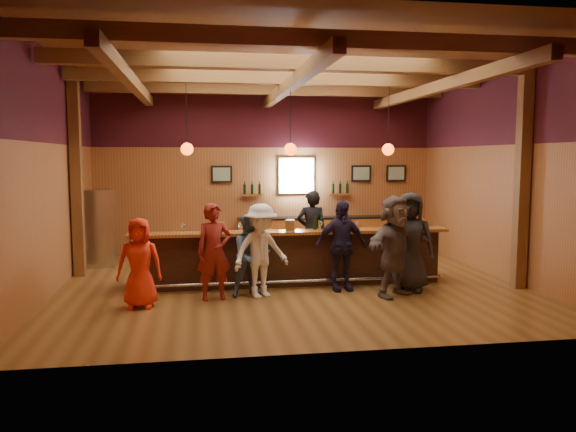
{
  "coord_description": "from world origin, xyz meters",
  "views": [
    {
      "loc": [
        -1.77,
        -10.94,
        2.55
      ],
      "look_at": [
        0.0,
        0.3,
        1.35
      ],
      "focal_mm": 35.0,
      "sensor_mm": 36.0,
      "label": 1
    }
  ],
  "objects_px": {
    "customer_orange": "(139,263)",
    "customer_denim": "(251,255)",
    "stainless_fridge": "(100,228)",
    "bottle_a": "(315,223)",
    "bar_counter": "(290,257)",
    "customer_redvest": "(214,252)",
    "customer_navy": "(341,246)",
    "customer_white": "(261,251)",
    "customer_dark": "(410,242)",
    "customer_brown": "(395,246)",
    "ice_bucket": "(290,225)",
    "back_bar_cabinet": "(312,234)",
    "bartender": "(312,231)"
  },
  "relations": [
    {
      "from": "customer_orange",
      "to": "customer_denim",
      "type": "relative_size",
      "value": 1.01
    },
    {
      "from": "stainless_fridge",
      "to": "bottle_a",
      "type": "xyz_separation_m",
      "value": [
        4.58,
        -2.68,
        0.35
      ]
    },
    {
      "from": "bar_counter",
      "to": "customer_redvest",
      "type": "relative_size",
      "value": 3.62
    },
    {
      "from": "bar_counter",
      "to": "customer_navy",
      "type": "distance_m",
      "value": 1.22
    },
    {
      "from": "customer_navy",
      "to": "customer_white",
      "type": "bearing_deg",
      "value": -176.3
    },
    {
      "from": "customer_denim",
      "to": "customer_white",
      "type": "relative_size",
      "value": 0.89
    },
    {
      "from": "customer_redvest",
      "to": "customer_dark",
      "type": "xyz_separation_m",
      "value": [
        3.7,
        0.1,
        0.08
      ]
    },
    {
      "from": "customer_brown",
      "to": "ice_bucket",
      "type": "distance_m",
      "value": 2.09
    },
    {
      "from": "back_bar_cabinet",
      "to": "customer_white",
      "type": "relative_size",
      "value": 2.34
    },
    {
      "from": "ice_bucket",
      "to": "bartender",
      "type": "bearing_deg",
      "value": 62.25
    },
    {
      "from": "bottle_a",
      "to": "customer_orange",
      "type": "bearing_deg",
      "value": -159.14
    },
    {
      "from": "stainless_fridge",
      "to": "customer_redvest",
      "type": "height_order",
      "value": "stainless_fridge"
    },
    {
      "from": "customer_redvest",
      "to": "customer_denim",
      "type": "xyz_separation_m",
      "value": [
        0.67,
        0.18,
        -0.11
      ]
    },
    {
      "from": "bar_counter",
      "to": "bottle_a",
      "type": "xyz_separation_m",
      "value": [
        0.46,
        -0.23,
        0.72
      ]
    },
    {
      "from": "stainless_fridge",
      "to": "customer_dark",
      "type": "height_order",
      "value": "customer_dark"
    },
    {
      "from": "customer_orange",
      "to": "bar_counter",
      "type": "bearing_deg",
      "value": 31.05
    },
    {
      "from": "customer_redvest",
      "to": "customer_navy",
      "type": "relative_size",
      "value": 1.0
    },
    {
      "from": "bar_counter",
      "to": "customer_orange",
      "type": "height_order",
      "value": "customer_orange"
    },
    {
      "from": "back_bar_cabinet",
      "to": "customer_denim",
      "type": "xyz_separation_m",
      "value": [
        -2.07,
        -4.54,
        0.28
      ]
    },
    {
      "from": "stainless_fridge",
      "to": "customer_brown",
      "type": "distance_m",
      "value": 6.99
    },
    {
      "from": "customer_orange",
      "to": "customer_denim",
      "type": "bearing_deg",
      "value": 18.21
    },
    {
      "from": "bar_counter",
      "to": "customer_brown",
      "type": "height_order",
      "value": "customer_brown"
    },
    {
      "from": "customer_redvest",
      "to": "bottle_a",
      "type": "height_order",
      "value": "customer_redvest"
    },
    {
      "from": "bar_counter",
      "to": "stainless_fridge",
      "type": "height_order",
      "value": "stainless_fridge"
    },
    {
      "from": "stainless_fridge",
      "to": "customer_white",
      "type": "relative_size",
      "value": 1.05
    },
    {
      "from": "back_bar_cabinet",
      "to": "bartender",
      "type": "bearing_deg",
      "value": -101.77
    },
    {
      "from": "customer_denim",
      "to": "customer_brown",
      "type": "height_order",
      "value": "customer_brown"
    },
    {
      "from": "customer_brown",
      "to": "bartender",
      "type": "bearing_deg",
      "value": 81.3
    },
    {
      "from": "customer_white",
      "to": "customer_dark",
      "type": "xyz_separation_m",
      "value": [
        2.85,
        0.05,
        0.09
      ]
    },
    {
      "from": "customer_orange",
      "to": "customer_white",
      "type": "distance_m",
      "value": 2.15
    },
    {
      "from": "stainless_fridge",
      "to": "customer_denim",
      "type": "bearing_deg",
      "value": -46.57
    },
    {
      "from": "bar_counter",
      "to": "ice_bucket",
      "type": "xyz_separation_m",
      "value": [
        -0.05,
        -0.31,
        0.69
      ]
    },
    {
      "from": "stainless_fridge",
      "to": "customer_white",
      "type": "bearing_deg",
      "value": -46.1
    },
    {
      "from": "customer_dark",
      "to": "customer_orange",
      "type": "bearing_deg",
      "value": -150.8
    },
    {
      "from": "bartender",
      "to": "bottle_a",
      "type": "distance_m",
      "value": 1.3
    },
    {
      "from": "customer_navy",
      "to": "bottle_a",
      "type": "height_order",
      "value": "customer_navy"
    },
    {
      "from": "customer_redvest",
      "to": "bottle_a",
      "type": "relative_size",
      "value": 5.0
    },
    {
      "from": "customer_denim",
      "to": "customer_dark",
      "type": "distance_m",
      "value": 3.03
    },
    {
      "from": "bartender",
      "to": "customer_dark",
      "type": "bearing_deg",
      "value": 127.87
    },
    {
      "from": "customer_redvest",
      "to": "customer_dark",
      "type": "distance_m",
      "value": 3.7
    },
    {
      "from": "customer_orange",
      "to": "customer_dark",
      "type": "relative_size",
      "value": 0.81
    },
    {
      "from": "customer_white",
      "to": "bottle_a",
      "type": "distance_m",
      "value": 1.51
    },
    {
      "from": "bartender",
      "to": "ice_bucket",
      "type": "relative_size",
      "value": 8.57
    },
    {
      "from": "customer_redvest",
      "to": "bartender",
      "type": "distance_m",
      "value": 3.08
    },
    {
      "from": "customer_dark",
      "to": "customer_denim",
      "type": "bearing_deg",
      "value": -157.25
    },
    {
      "from": "bar_counter",
      "to": "customer_dark",
      "type": "height_order",
      "value": "customer_dark"
    },
    {
      "from": "customer_redvest",
      "to": "customer_navy",
      "type": "xyz_separation_m",
      "value": [
        2.41,
        0.34,
        -0.0
      ]
    },
    {
      "from": "bar_counter",
      "to": "customer_navy",
      "type": "xyz_separation_m",
      "value": [
        0.86,
        -0.8,
        0.34
      ]
    },
    {
      "from": "customer_orange",
      "to": "customer_white",
      "type": "relative_size",
      "value": 0.9
    },
    {
      "from": "bar_counter",
      "to": "ice_bucket",
      "type": "relative_size",
      "value": 29.77
    }
  ]
}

